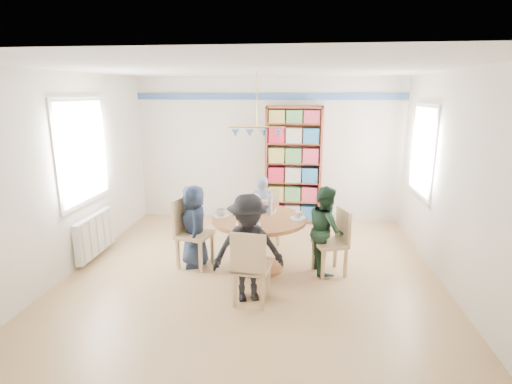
# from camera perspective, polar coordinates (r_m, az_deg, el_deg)

# --- Properties ---
(ground) EXTENTS (5.00, 5.00, 0.00)m
(ground) POSITION_cam_1_polar(r_m,az_deg,el_deg) (5.62, -0.46, -11.45)
(ground) COLOR #A88358
(room_shell) EXTENTS (5.00, 5.00, 5.00)m
(room_shell) POSITION_cam_1_polar(r_m,az_deg,el_deg) (6.01, -1.99, 6.68)
(room_shell) COLOR white
(room_shell) RESTS_ON ground
(radiator) EXTENTS (0.12, 1.00, 0.60)m
(radiator) POSITION_cam_1_polar(r_m,az_deg,el_deg) (6.47, -22.01, -5.66)
(radiator) COLOR silver
(radiator) RESTS_ON ground
(dining_table) EXTENTS (1.30, 1.30, 0.75)m
(dining_table) POSITION_cam_1_polar(r_m,az_deg,el_deg) (5.55, 0.46, -5.56)
(dining_table) COLOR brown
(dining_table) RESTS_ON ground
(chair_left) EXTENTS (0.54, 0.54, 1.00)m
(chair_left) POSITION_cam_1_polar(r_m,az_deg,el_deg) (5.73, -9.49, -5.21)
(chair_left) COLOR tan
(chair_left) RESTS_ON ground
(chair_right) EXTENTS (0.51, 0.51, 0.91)m
(chair_right) POSITION_cam_1_polar(r_m,az_deg,el_deg) (5.54, 11.27, -6.53)
(chair_right) COLOR tan
(chair_right) RESTS_ON ground
(chair_far) EXTENTS (0.44, 0.44, 0.88)m
(chair_far) POSITION_cam_1_polar(r_m,az_deg,el_deg) (6.57, 1.67, -3.09)
(chair_far) COLOR tan
(chair_far) RESTS_ON ground
(chair_near) EXTENTS (0.45, 0.45, 0.92)m
(chair_near) POSITION_cam_1_polar(r_m,az_deg,el_deg) (4.63, -0.81, -10.34)
(chair_near) COLOR tan
(chair_near) RESTS_ON ground
(person_left) EXTENTS (0.55, 0.67, 1.18)m
(person_left) POSITION_cam_1_polar(r_m,az_deg,el_deg) (5.71, -8.82, -4.81)
(person_left) COLOR #182235
(person_left) RESTS_ON ground
(person_right) EXTENTS (0.57, 0.67, 1.20)m
(person_right) POSITION_cam_1_polar(r_m,az_deg,el_deg) (5.55, 9.93, -5.29)
(person_right) COLOR #193322
(person_right) RESTS_ON ground
(person_far) EXTENTS (0.45, 0.33, 1.15)m
(person_far) POSITION_cam_1_polar(r_m,az_deg,el_deg) (6.40, 0.87, -2.72)
(person_far) COLOR gray
(person_far) RESTS_ON ground
(person_near) EXTENTS (0.94, 0.70, 1.30)m
(person_near) POSITION_cam_1_polar(r_m,az_deg,el_deg) (4.70, -1.11, -8.05)
(person_near) COLOR black
(person_near) RESTS_ON ground
(bookshelf) EXTENTS (1.04, 0.31, 2.18)m
(bookshelf) POSITION_cam_1_polar(r_m,az_deg,el_deg) (7.50, 5.35, 3.65)
(bookshelf) COLOR brown
(bookshelf) RESTS_ON ground
(tableware) EXTENTS (1.27, 1.27, 0.33)m
(tableware) POSITION_cam_1_polar(r_m,az_deg,el_deg) (5.49, 0.21, -2.84)
(tableware) COLOR white
(tableware) RESTS_ON dining_table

